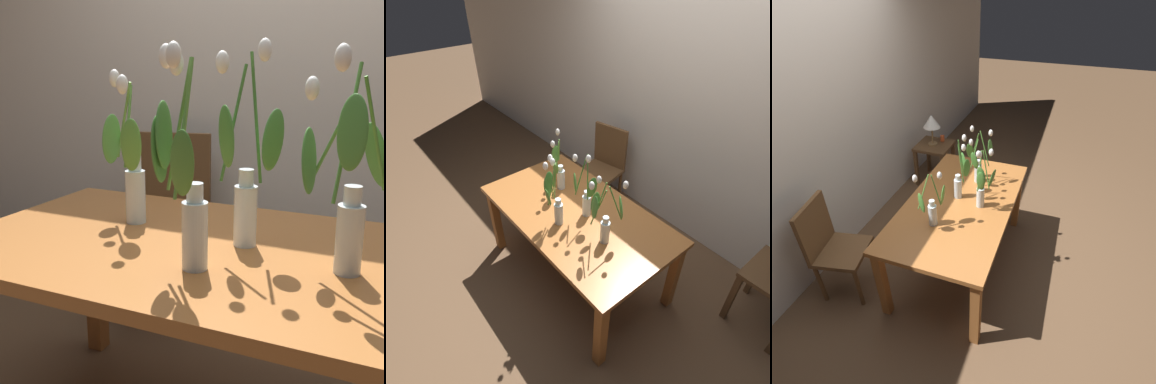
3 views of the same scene
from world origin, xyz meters
TOP-DOWN VIEW (x-y plane):
  - ground_plane at (0.00, 0.00)m, footprint 18.00×18.00m
  - room_wall_rear at (0.00, 1.27)m, footprint 9.00×0.10m
  - dining_table at (0.00, 0.00)m, footprint 1.60×0.90m
  - tulip_vase_0 at (0.08, 0.03)m, footprint 0.18×0.15m
  - tulip_vase_1 at (-0.35, 0.10)m, footprint 0.22×0.18m
  - tulip_vase_2 at (-0.01, -0.20)m, footprint 0.16×0.16m
  - tulip_vase_3 at (0.37, -0.05)m, footprint 0.23×0.27m
  - dining_chair at (-0.64, 0.91)m, footprint 0.47×0.47m

SIDE VIEW (x-z plane):
  - ground_plane at x=0.00m, z-range 0.00..0.00m
  - dining_chair at x=-0.64m, z-range 0.06..0.99m
  - dining_table at x=0.00m, z-range 0.28..1.02m
  - tulip_vase_1 at x=-0.35m, z-range 0.65..1.16m
  - tulip_vase_0 at x=0.08m, z-range 0.64..1.22m
  - tulip_vase_3 at x=0.37m, z-range 0.67..1.23m
  - tulip_vase_2 at x=-0.01m, z-range 0.67..1.24m
  - room_wall_rear at x=0.00m, z-range 0.00..2.70m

